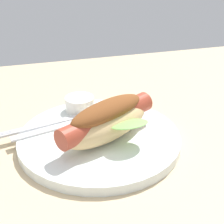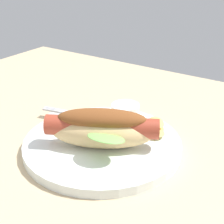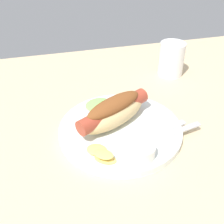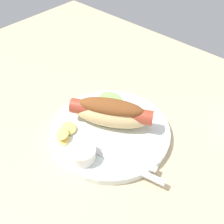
# 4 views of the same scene
# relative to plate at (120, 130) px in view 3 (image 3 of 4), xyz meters

# --- Properties ---
(ground_plane) EXTENTS (1.20, 0.90, 0.02)m
(ground_plane) POSITION_rel_plate_xyz_m (0.04, -0.01, -0.02)
(ground_plane) COLOR tan
(plate) EXTENTS (0.27, 0.27, 0.02)m
(plate) POSITION_rel_plate_xyz_m (0.00, 0.00, 0.00)
(plate) COLOR white
(plate) RESTS_ON ground_plane
(hot_dog) EXTENTS (0.18, 0.13, 0.07)m
(hot_dog) POSITION_rel_plate_xyz_m (0.01, -0.02, 0.04)
(hot_dog) COLOR #DBB77A
(hot_dog) RESTS_ON plate
(sauce_ramekin) EXTENTS (0.05, 0.05, 0.03)m
(sauce_ramekin) POSITION_rel_plate_xyz_m (-0.01, 0.10, 0.02)
(sauce_ramekin) COLOR white
(sauce_ramekin) RESTS_ON plate
(fork) EXTENTS (0.16, 0.05, 0.00)m
(fork) POSITION_rel_plate_xyz_m (-0.09, 0.05, 0.01)
(fork) COLOR silver
(fork) RESTS_ON plate
(knife) EXTENTS (0.14, 0.05, 0.00)m
(knife) POSITION_rel_plate_xyz_m (-0.07, 0.04, 0.01)
(knife) COLOR silver
(knife) RESTS_ON plate
(chips_pile) EXTENTS (0.06, 0.07, 0.02)m
(chips_pile) POSITION_rel_plate_xyz_m (0.06, 0.08, 0.02)
(chips_pile) COLOR #E7C660
(chips_pile) RESTS_ON plate
(drinking_cup) EXTENTS (0.07, 0.07, 0.10)m
(drinking_cup) POSITION_rel_plate_xyz_m (-0.22, -0.23, 0.04)
(drinking_cup) COLOR white
(drinking_cup) RESTS_ON ground_plane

